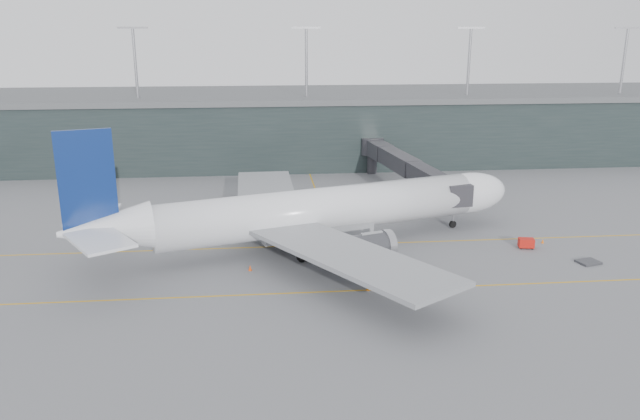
{
  "coord_description": "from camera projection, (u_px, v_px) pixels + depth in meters",
  "views": [
    {
      "loc": [
        -5.16,
        -85.36,
        28.74
      ],
      "look_at": [
        2.8,
        -4.0,
        5.1
      ],
      "focal_mm": 35.0,
      "sensor_mm": 36.0,
      "label": 1
    }
  ],
  "objects": [
    {
      "name": "jet_bridge",
      "position": [
        401.0,
        161.0,
        115.35
      ],
      "size": [
        10.15,
        48.23,
        7.35
      ],
      "rotation": [
        0.0,
        0.0,
        0.13
      ],
      "color": "#2A2A2F",
      "rests_on": "ground"
    },
    {
      "name": "uld_a",
      "position": [
        262.0,
        211.0,
        98.88
      ],
      "size": [
        2.65,
        2.38,
        1.99
      ],
      "rotation": [
        0.0,
        0.0,
        0.34
      ],
      "color": "#3A3B3F",
      "rests_on": "ground"
    },
    {
      "name": "uld_c",
      "position": [
        297.0,
        209.0,
        100.38
      ],
      "size": [
        2.47,
        2.17,
        1.91
      ],
      "rotation": [
        0.0,
        0.0,
        -0.27
      ],
      "color": "#3A3B3F",
      "rests_on": "ground"
    },
    {
      "name": "taxiline_b",
      "position": [
        309.0,
        292.0,
        70.95
      ],
      "size": [
        160.0,
        0.25,
        0.02
      ],
      "primitive_type": "cube",
      "color": "#CA9313",
      "rests_on": "ground"
    },
    {
      "name": "cone_nose",
      "position": [
        543.0,
        241.0,
        87.28
      ],
      "size": [
        0.39,
        0.39,
        0.62
      ],
      "primitive_type": "cone",
      "color": "orange",
      "rests_on": "ground"
    },
    {
      "name": "main_aircraft",
      "position": [
        318.0,
        211.0,
        84.65
      ],
      "size": [
        62.66,
        57.66,
        17.94
      ],
      "rotation": [
        0.0,
        0.0,
        0.3
      ],
      "color": "white",
      "rests_on": "ground"
    },
    {
      "name": "cone_wing_port",
      "position": [
        349.0,
        211.0,
        101.99
      ],
      "size": [
        0.41,
        0.41,
        0.64
      ],
      "primitive_type": "cone",
      "color": "#FF4E0E",
      "rests_on": "ground"
    },
    {
      "name": "baggage_dolly",
      "position": [
        588.0,
        262.0,
        79.83
      ],
      "size": [
        3.14,
        2.76,
        0.27
      ],
      "primitive_type": "cube",
      "rotation": [
        0.0,
        0.0,
        0.26
      ],
      "color": "#333337",
      "rests_on": "ground"
    },
    {
      "name": "cone_tail",
      "position": [
        250.0,
        268.0,
        77.3
      ],
      "size": [
        0.46,
        0.46,
        0.73
      ],
      "primitive_type": "cone",
      "color": "#D03F0B",
      "rests_on": "ground"
    },
    {
      "name": "taxiline_lead_main",
      "position": [
        319.0,
        200.0,
        109.66
      ],
      "size": [
        0.25,
        60.0,
        0.02
      ],
      "primitive_type": "cube",
      "color": "#CA9313",
      "rests_on": "ground"
    },
    {
      "name": "ground",
      "position": [
        298.0,
        237.0,
        90.07
      ],
      "size": [
        320.0,
        320.0,
        0.0
      ],
      "primitive_type": "plane",
      "color": "#5D5D62",
      "rests_on": "ground"
    },
    {
      "name": "cone_wing_stbd",
      "position": [
        368.0,
        287.0,
        71.46
      ],
      "size": [
        0.49,
        0.49,
        0.78
      ],
      "primitive_type": "cone",
      "color": "#D0650B",
      "rests_on": "ground"
    },
    {
      "name": "taxiline_a",
      "position": [
        300.0,
        246.0,
        86.25
      ],
      "size": [
        160.0,
        0.25,
        0.02
      ],
      "primitive_type": "cube",
      "color": "#CA9313",
      "rests_on": "ground"
    },
    {
      "name": "gse_cart",
      "position": [
        526.0,
        243.0,
        85.15
      ],
      "size": [
        2.23,
        1.64,
        1.38
      ],
      "rotation": [
        0.0,
        0.0,
        -0.18
      ],
      "color": "red",
      "rests_on": "ground"
    },
    {
      "name": "terminal",
      "position": [
        282.0,
        125.0,
        143.41
      ],
      "size": [
        240.0,
        36.0,
        29.0
      ],
      "color": "#1E2828",
      "rests_on": "ground"
    },
    {
      "name": "uld_b",
      "position": [
        279.0,
        209.0,
        100.83
      ],
      "size": [
        2.2,
        1.98,
        1.65
      ],
      "rotation": [
        0.0,
        0.0,
        -0.34
      ],
      "color": "#3A3B3F",
      "rests_on": "ground"
    }
  ]
}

